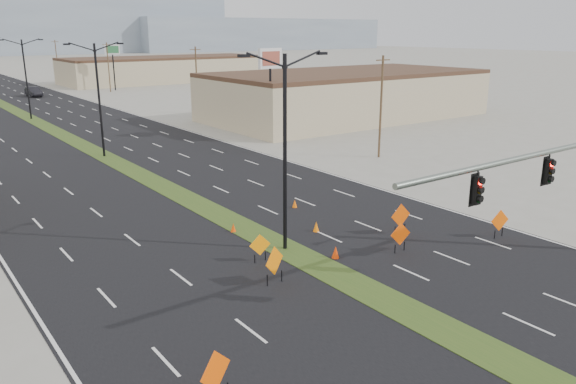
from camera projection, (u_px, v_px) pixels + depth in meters
ground at (481, 349)px, 20.19m from camera, size 600.00×600.00×0.00m
building_se_near at (346, 96)px, 73.62m from camera, size 36.00×18.00×5.50m
building_se_far at (165, 70)px, 126.26m from camera, size 44.00×16.00×5.00m
mesa_center at (2, 24)px, 271.23m from camera, size 220.00×50.00×28.00m
mesa_east at (255, 34)px, 344.66m from camera, size 160.00×50.00×18.00m
signal_mast at (569, 175)px, 25.28m from camera, size 16.30×0.60×8.00m
streetlight_0 at (285, 148)px, 27.97m from camera, size 5.15×0.24×10.02m
streetlight_1 at (99, 97)px, 49.64m from camera, size 5.15×0.24×10.02m
streetlight_2 at (26, 77)px, 71.30m from camera, size 5.15×0.24×10.02m
utility_pole_0 at (381, 105)px, 49.63m from camera, size 1.60×0.20×9.00m
utility_pole_1 at (197, 79)px, 76.72m from camera, size 1.60×0.20×9.00m
utility_pole_2 at (108, 66)px, 103.80m from camera, size 1.60×0.20×9.00m
utility_pole_3 at (57, 59)px, 130.88m from camera, size 1.60×0.20×9.00m
car_mid at (34, 92)px, 97.43m from camera, size 1.99×5.09×1.65m
construction_sign_0 at (216, 372)px, 16.99m from camera, size 1.30×0.53×1.83m
construction_sign_1 at (274, 262)px, 25.11m from camera, size 1.28×0.54×1.82m
construction_sign_2 at (260, 246)px, 27.60m from camera, size 1.07×0.31×1.45m
construction_sign_3 at (400, 235)px, 28.81m from camera, size 1.18×0.27×1.59m
construction_sign_4 at (500, 221)px, 30.85m from camera, size 1.19×0.31×1.61m
construction_sign_5 at (401, 216)px, 31.31m from camera, size 1.35×0.15×1.80m
cone_0 at (336, 252)px, 28.19m from camera, size 0.39×0.39×0.64m
cone_1 at (316, 227)px, 31.93m from camera, size 0.46×0.46×0.60m
cone_2 at (295, 204)px, 36.30m from camera, size 0.35×0.35×0.54m
cone_3 at (233, 228)px, 31.86m from camera, size 0.38×0.38×0.53m
pole_sign_east_near at (270, 65)px, 57.68m from camera, size 3.06×0.84×9.33m
pole_sign_east_far at (112, 53)px, 106.16m from camera, size 2.71×1.40×8.56m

